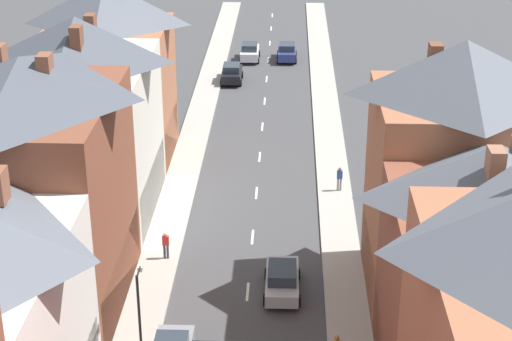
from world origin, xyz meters
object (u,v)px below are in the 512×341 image
at_px(car_mid_black, 250,52).
at_px(pedestrian_far_left, 340,178).
at_px(car_mid_white, 282,279).
at_px(street_lamp, 140,319).
at_px(car_parked_right_a, 287,52).
at_px(pedestrian_mid_right, 166,244).
at_px(car_parked_left_b, 232,73).

height_order(car_mid_black, pedestrian_far_left, pedestrian_far_left).
xyz_separation_m(car_mid_black, car_mid_white, (3.60, -41.88, -0.05)).
bearing_deg(street_lamp, car_parked_right_a, 83.04).
distance_m(car_mid_white, pedestrian_far_left, 12.85).
height_order(car_mid_white, street_lamp, street_lamp).
relative_size(car_parked_right_a, pedestrian_far_left, 2.42).
relative_size(car_mid_black, pedestrian_mid_right, 2.39).
distance_m(car_parked_left_b, pedestrian_far_left, 24.21).
relative_size(car_mid_white, street_lamp, 0.75).
distance_m(car_mid_black, street_lamp, 49.52).
xyz_separation_m(pedestrian_mid_right, pedestrian_far_left, (10.07, 9.23, 0.00)).
height_order(car_parked_right_a, car_mid_black, car_mid_black).
xyz_separation_m(car_parked_right_a, car_parked_left_b, (-4.90, -7.00, -0.01)).
relative_size(pedestrian_mid_right, street_lamp, 0.29).
bearing_deg(car_mid_black, car_parked_right_a, 2.17).
bearing_deg(car_mid_white, car_parked_right_a, 90.00).
xyz_separation_m(car_parked_left_b, pedestrian_mid_right, (-1.59, -31.91, 0.19)).
bearing_deg(car_parked_left_b, car_mid_black, 79.27).
distance_m(car_parked_right_a, car_mid_black, 3.60).
distance_m(car_mid_black, pedestrian_far_left, 30.40).
bearing_deg(car_mid_white, street_lamp, -128.79).
bearing_deg(pedestrian_mid_right, car_parked_right_a, 80.53).
relative_size(car_mid_white, pedestrian_far_left, 2.58).
bearing_deg(car_mid_white, pedestrian_mid_right, 154.39).
distance_m(pedestrian_far_left, street_lamp, 22.19).
bearing_deg(car_mid_white, car_mid_black, 94.91).
bearing_deg(car_parked_left_b, street_lamp, -91.55).
bearing_deg(car_parked_left_b, car_parked_right_a, 55.00).
relative_size(car_mid_white, pedestrian_mid_right, 2.58).
height_order(car_parked_left_b, street_lamp, street_lamp).
height_order(car_mid_white, pedestrian_far_left, pedestrian_far_left).
bearing_deg(car_parked_right_a, car_mid_black, -177.83).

